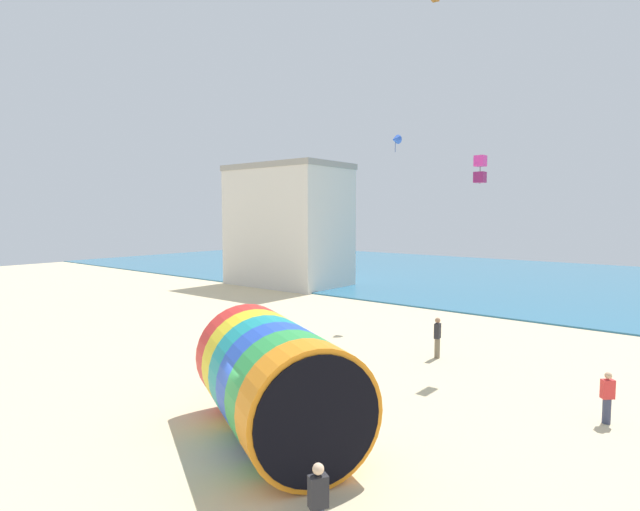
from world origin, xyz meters
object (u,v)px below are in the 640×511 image
Objects in this scene: kite_handler at (318,505)px; bystander_mid_beach at (607,398)px; kite_magenta_box at (480,169)px; bystander_near_water at (437,337)px; giant_inflatable_tube at (275,381)px; kite_blue_delta at (395,140)px.

kite_handler is 10.40m from bystander_mid_beach.
bystander_near_water is at bearing -168.77° from kite_magenta_box.
giant_inflatable_tube is 10.01m from bystander_mid_beach.
kite_blue_delta is 12.81m from bystander_near_water.
bystander_near_water is 1.14× the size of bystander_mid_beach.
bystander_mid_beach is (12.82, -9.12, -9.91)m from kite_blue_delta.
kite_blue_delta is 9.60m from kite_magenta_box.
bystander_near_water is at bearing -46.00° from kite_blue_delta.
kite_magenta_box reaches higher than bystander_near_water.
kite_magenta_box is 9.82m from bystander_mid_beach.
giant_inflatable_tube is at bearing -135.04° from bystander_mid_beach.
bystander_near_water is (-0.01, 10.21, -0.74)m from giant_inflatable_tube.
giant_inflatable_tube is 4.12× the size of kite_handler.
giant_inflatable_tube is 6.68× the size of kite_blue_delta.
giant_inflatable_tube reaches higher than bystander_near_water.
giant_inflatable_tube is 4.38× the size of bystander_mid_beach.
kite_blue_delta is 18.59m from bystander_mid_beach.
bystander_near_water is (-3.88, 13.06, 0.07)m from kite_handler.
kite_magenta_box is at bearing 11.23° from bystander_near_water.
kite_handler is at bearing -36.41° from giant_inflatable_tube.
giant_inflatable_tube is 4.87m from kite_handler.
kite_handler is at bearing -63.14° from kite_blue_delta.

